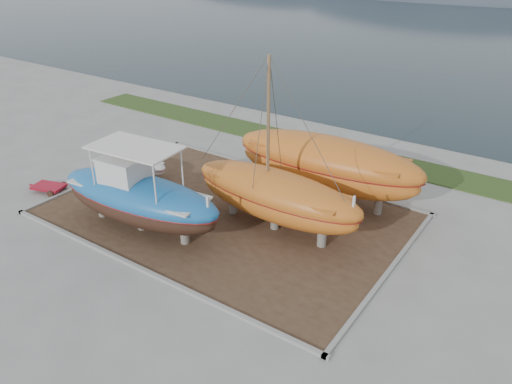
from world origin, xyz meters
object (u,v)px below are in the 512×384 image
Objects in this scene: white_dinghy at (140,167)px; red_trailer at (49,188)px; orange_bare_hull at (326,170)px; blue_caique at (138,189)px; orange_sailboat at (276,149)px.

white_dinghy reaches higher than red_trailer.
red_trailer is (-2.92, -4.44, -0.45)m from white_dinghy.
orange_bare_hull reaches higher than red_trailer.
white_dinghy is 5.33m from red_trailer.
blue_caique is 2.39× the size of white_dinghy.
blue_caique reaches higher than orange_bare_hull.
white_dinghy is at bearing 39.51° from red_trailer.
blue_caique is 7.90m from red_trailer.
white_dinghy is at bearing -163.18° from orange_bare_hull.
orange_bare_hull is at bearing 47.85° from blue_caique.
red_trailer is at bearing -128.37° from white_dinghy.
orange_sailboat is at bearing -99.61° from orange_bare_hull.
white_dinghy is at bearing 178.85° from orange_sailboat.
orange_sailboat is at bearing -0.72° from red_trailer.
orange_bare_hull is (6.06, 8.08, -0.45)m from blue_caique.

